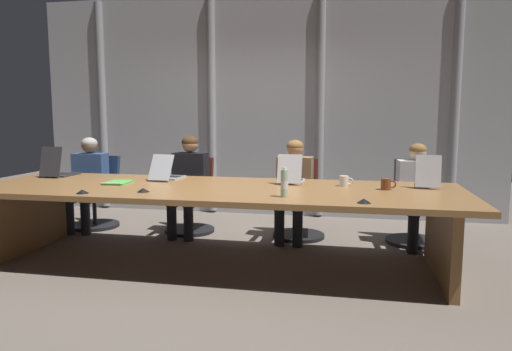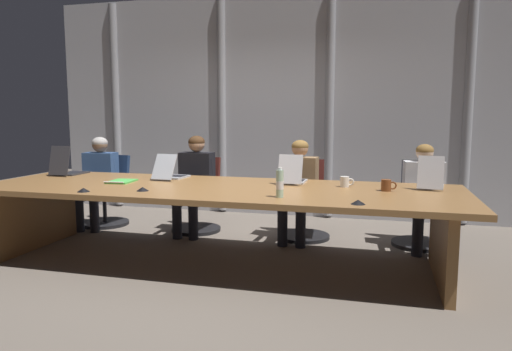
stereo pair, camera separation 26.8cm
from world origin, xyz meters
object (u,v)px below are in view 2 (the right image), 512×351
at_px(office_chair_left_mid, 198,203).
at_px(office_chair_right_mid, 421,214).
at_px(office_chair_center, 304,209).
at_px(conference_mic_left_side, 83,190).
at_px(laptop_center, 293,177).
at_px(office_chair_left_end, 107,199).
at_px(person_center, 298,184).
at_px(conference_mic_right_side, 358,202).
at_px(water_bottle_primary, 280,184).
at_px(person_right_mid, 425,191).
at_px(conference_mic_middle, 143,189).
at_px(person_left_end, 98,176).
at_px(coffee_mug_far, 345,182).
at_px(laptop_left_end, 68,169).
at_px(laptop_right_mid, 431,182).
at_px(coffee_mug_near, 387,185).
at_px(person_left_mid, 194,179).
at_px(laptop_left_mid, 172,174).
at_px(spiral_notepad, 121,181).

relative_size(office_chair_left_mid, office_chair_right_mid, 0.98).
bearing_deg(office_chair_left_mid, office_chair_center, 95.26).
bearing_deg(office_chair_left_mid, conference_mic_left_side, -6.12).
xyz_separation_m(laptop_center, office_chair_left_end, (-2.59, 0.76, -0.46)).
xyz_separation_m(person_center, conference_mic_right_side, (0.73, -1.59, 0.12)).
relative_size(person_center, water_bottle_primary, 4.57).
bearing_deg(office_chair_center, person_right_mid, 77.90).
distance_m(water_bottle_primary, conference_mic_middle, 1.25).
bearing_deg(person_left_end, laptop_center, 72.42).
bearing_deg(coffee_mug_far, office_chair_right_mid, 49.62).
bearing_deg(person_left_end, coffee_mug_far, 72.33).
height_order(laptop_left_end, laptop_right_mid, laptop_left_end).
bearing_deg(office_chair_center, office_chair_right_mid, 84.83).
xyz_separation_m(laptop_center, office_chair_left_mid, (-1.32, 0.76, -0.46)).
xyz_separation_m(laptop_center, person_left_end, (-2.61, 0.61, -0.15)).
height_order(office_chair_left_end, conference_mic_right_side, office_chair_left_end).
xyz_separation_m(person_center, person_right_mid, (1.34, -0.00, -0.02)).
relative_size(laptop_right_mid, coffee_mug_near, 3.18).
height_order(laptop_center, person_left_end, person_left_end).
bearing_deg(person_center, laptop_right_mid, 68.25).
height_order(office_chair_left_end, office_chair_right_mid, office_chair_right_mid).
xyz_separation_m(laptop_right_mid, conference_mic_left_side, (-2.97, -1.00, -0.04)).
relative_size(office_chair_right_mid, conference_mic_right_side, 8.32).
relative_size(office_chair_left_mid, conference_mic_right_side, 8.12).
distance_m(office_chair_center, conference_mic_middle, 2.03).
xyz_separation_m(laptop_center, person_left_mid, (-1.30, 0.61, -0.14)).
relative_size(person_right_mid, conference_mic_middle, 10.07).
xyz_separation_m(laptop_left_mid, person_center, (1.25, 0.61, -0.15)).
distance_m(person_center, conference_mic_middle, 1.84).
xyz_separation_m(person_left_mid, person_right_mid, (2.59, -0.00, -0.04)).
bearing_deg(person_left_end, conference_mic_left_side, 25.43).
distance_m(laptop_left_end, coffee_mug_far, 3.10).
bearing_deg(person_right_mid, laptop_left_mid, -82.19).
xyz_separation_m(water_bottle_primary, conference_mic_right_side, (0.64, -0.14, -0.10)).
distance_m(office_chair_left_end, coffee_mug_far, 3.26).
bearing_deg(conference_mic_right_side, laptop_left_mid, 153.81).
distance_m(laptop_center, conference_mic_left_side, 1.96).
xyz_separation_m(laptop_center, conference_mic_left_side, (-1.68, -1.01, -0.04)).
relative_size(office_chair_left_mid, office_chair_center, 1.00).
height_order(person_left_mid, person_center, person_left_mid).
relative_size(office_chair_right_mid, person_left_mid, 0.78).
distance_m(office_chair_center, person_center, 0.35).
xyz_separation_m(office_chair_left_end, conference_mic_left_side, (0.91, -1.77, 0.43)).
bearing_deg(conference_mic_left_side, conference_mic_right_side, 0.60).
height_order(laptop_left_mid, person_left_mid, person_left_mid).
bearing_deg(office_chair_center, laptop_left_end, -78.59).
height_order(office_chair_center, water_bottle_primary, water_bottle_primary).
bearing_deg(person_left_mid, water_bottle_primary, 43.09).
height_order(office_chair_center, spiral_notepad, office_chair_center).
distance_m(laptop_left_mid, office_chair_left_end, 1.56).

